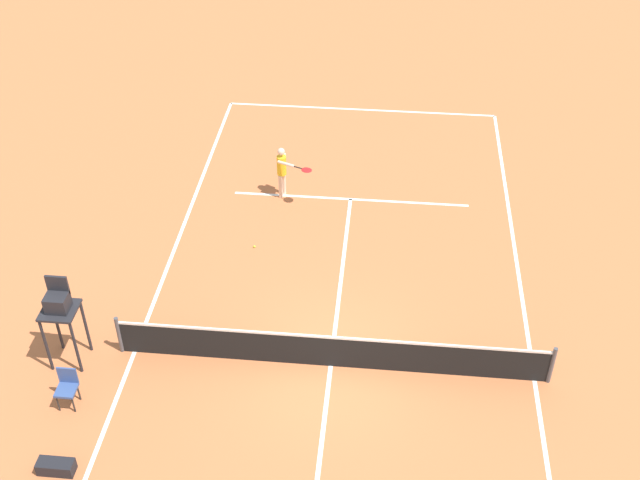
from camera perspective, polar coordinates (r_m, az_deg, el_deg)
ground_plane at (r=19.10m, az=0.77°, el=-8.91°), size 60.00×60.00×0.00m
court_lines at (r=19.10m, az=0.77°, el=-8.91°), size 9.55×25.09×0.01m
tennis_net at (r=18.75m, az=0.78°, el=-7.88°), size 10.15×0.10×1.07m
player_serving at (r=23.93m, az=-2.64°, el=5.10°), size 1.15×0.95×1.66m
tennis_ball at (r=22.47m, az=-4.69°, el=-0.46°), size 0.07×0.07×0.07m
umpire_chair at (r=19.06m, az=-18.02°, el=-4.67°), size 0.80×0.80×2.41m
courtside_chair_near at (r=18.81m, az=-17.53°, el=-9.86°), size 0.44×0.46×0.95m
equipment_bag at (r=17.93m, az=-18.24°, el=-15.05°), size 0.76×0.32×0.30m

